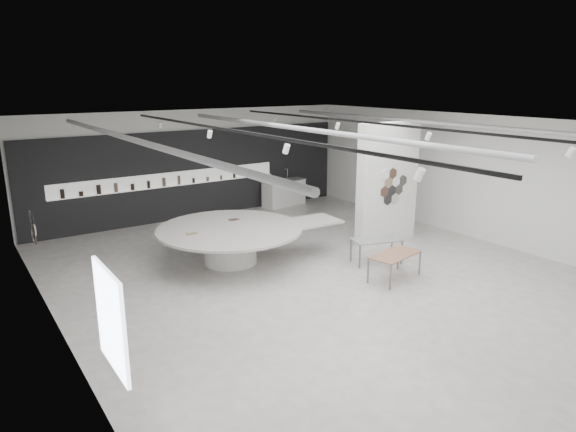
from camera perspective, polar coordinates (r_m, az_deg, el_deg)
room at (r=12.54m, az=2.66°, el=2.37°), size 12.02×14.02×3.82m
back_wall_display at (r=18.55m, az=-10.35°, el=4.58°), size 11.80×0.27×3.10m
partition_column at (r=15.67m, az=11.01°, el=3.62°), size 2.20×0.38×3.60m
display_island at (r=13.85m, az=-6.11°, el=-2.61°), size 5.05×4.05×1.00m
sample_table_wood at (r=12.90m, az=11.81°, el=-4.33°), size 1.52×0.97×0.66m
sample_table_stone at (r=13.95m, az=9.83°, el=-2.76°), size 1.43×1.01×0.67m
kitchen_counter at (r=20.11m, az=-0.46°, el=2.61°), size 1.86×0.93×1.40m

